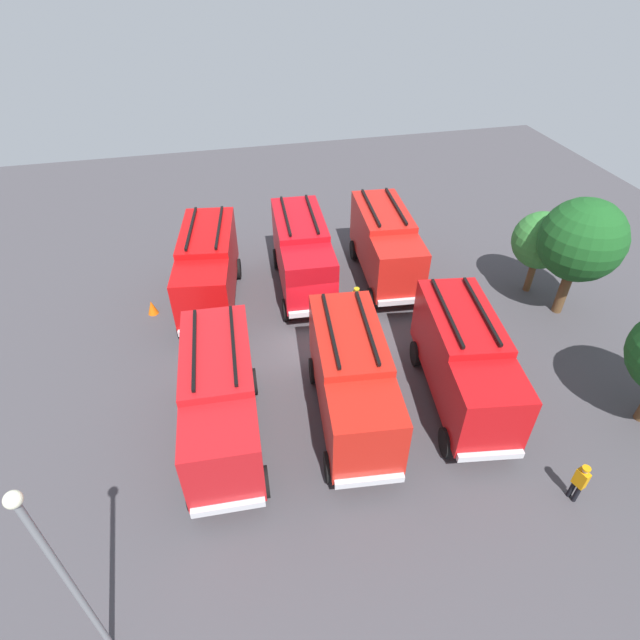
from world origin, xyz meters
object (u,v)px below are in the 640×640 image
Objects in this scene: lamppost at (63,572)px; firefighter_1 at (356,301)px; fire_truck_3 at (352,379)px; tree_1 at (582,241)px; traffic_cone_1 at (424,325)px; fire_truck_2 at (302,252)px; fire_truck_0 at (208,267)px; firefighter_0 at (579,481)px; fire_truck_4 at (385,244)px; tree_0 at (541,241)px; fire_truck_1 at (220,399)px; traffic_cone_0 at (152,307)px; fire_truck_5 at (465,360)px.

firefighter_1 is at bearing 139.77° from lamppost.
fire_truck_3 is 6.71m from firefighter_1.
traffic_cone_1 is at bearing -90.10° from tree_1.
fire_truck_2 reaches higher than traffic_cone_1.
fire_truck_0 is 4.34× the size of firefighter_0.
firefighter_0 is 0.23× the size of lamppost.
fire_truck_4 is 4.29× the size of firefighter_1.
fire_truck_2 is 4.26× the size of firefighter_0.
fire_truck_0 is at bearing -83.71° from fire_truck_4.
tree_1 reaches higher than firefighter_1.
tree_0 is at bearing 145.76° from firefighter_1.
fire_truck_0 and fire_truck_4 have the same top height.
fire_truck_2 is 12.16m from tree_0.
fire_truck_0 is at bearing -57.92° from firefighter_1.
traffic_cone_1 is (-4.29, 9.90, -1.79)m from fire_truck_1.
fire_truck_3 is at bearing 126.38° from lamppost.
fire_truck_2 is at bearing -83.49° from firefighter_0.
tree_1 is (-4.39, 12.25, 1.94)m from fire_truck_3.
fire_truck_3 is 1.00× the size of fire_truck_4.
fire_truck_0 is 4.89m from fire_truck_2.
fire_truck_1 is at bearing -66.54° from traffic_cone_1.
firefighter_1 is 2.31× the size of traffic_cone_0.
traffic_cone_0 is at bearing -116.89° from fire_truck_5.
tree_0 is 6.22× the size of traffic_cone_1.
traffic_cone_0 is (-14.11, -14.38, -0.59)m from firefighter_0.
tree_1 is at bearing 106.62° from fire_truck_1.
lamppost is (15.85, -8.66, 2.09)m from fire_truck_2.
lamppost reaches higher than fire_truck_5.
lamppost is (1.12, -15.11, 3.28)m from firefighter_0.
firefighter_0 is (14.42, 11.33, -1.19)m from fire_truck_0.
fire_truck_4 reaches higher than firefighter_0.
traffic_cone_0 is at bearing -75.93° from fire_truck_0.
firefighter_1 is (3.10, -2.50, -1.19)m from fire_truck_4.
lamppost is at bearing -27.31° from fire_truck_1.
firefighter_0 is 2.31× the size of traffic_cone_0.
fire_truck_4 is 10.22× the size of traffic_cone_1.
fire_truck_5 reaches higher than traffic_cone_0.
fire_truck_5 is 4.35× the size of firefighter_1.
fire_truck_5 is at bearing 54.64° from traffic_cone_0.
fire_truck_1 is at bearing -24.15° from fire_truck_2.
fire_truck_0 reaches higher than traffic_cone_1.
fire_truck_5 is at bearing 91.87° from fire_truck_1.
fire_truck_3 reaches higher than firefighter_1.
traffic_cone_0 is at bearing -132.30° from fire_truck_3.
tree_0 is 2.35m from tree_1.
fire_truck_0 and fire_truck_2 have the same top height.
fire_truck_0 is at bearing 95.83° from traffic_cone_0.
tree_1 is 0.83× the size of lamppost.
fire_truck_2 is at bearing -86.29° from fire_truck_4.
fire_truck_0 is 1.00× the size of fire_truck_5.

